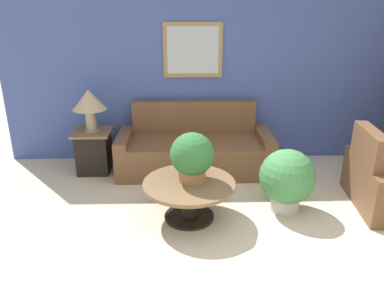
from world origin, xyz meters
TOP-DOWN VIEW (x-y plane):
  - ground_plane at (0.00, 0.00)m, footprint 20.00×20.00m
  - wall_back at (-0.01, 2.69)m, footprint 6.89×0.09m
  - couch_main at (-0.57, 2.19)m, footprint 2.22×0.92m
  - coffee_table at (-0.68, 0.83)m, footprint 1.04×1.04m
  - side_table at (-2.04, 2.17)m, footprint 0.53×0.53m
  - table_lamp at (-2.04, 2.17)m, footprint 0.48×0.48m
  - potted_plant_on_table at (-0.65, 0.88)m, footprint 0.49×0.49m
  - potted_plant_floor at (0.47, 0.98)m, footprint 0.65×0.65m

SIDE VIEW (x-z plane):
  - ground_plane at x=0.00m, z-range 0.00..0.00m
  - couch_main at x=-0.57m, z-range -0.18..0.79m
  - side_table at x=-2.04m, z-range 0.01..0.63m
  - coffee_table at x=-0.68m, z-range 0.10..0.55m
  - potted_plant_floor at x=0.47m, z-range 0.03..0.79m
  - potted_plant_on_table at x=-0.65m, z-range 0.46..1.02m
  - table_lamp at x=-2.04m, z-range 0.75..1.35m
  - wall_back at x=-0.01m, z-range 0.01..2.61m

